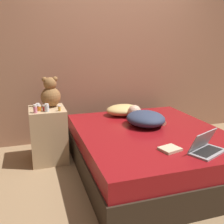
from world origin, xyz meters
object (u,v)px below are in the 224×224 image
Objects in this scene: teddy_bear at (51,94)px; book at (170,149)px; bottle_blue at (38,106)px; pillow at (123,110)px; bottle_pink at (35,109)px; bottle_clear at (47,108)px; bottle_orange at (39,108)px; bottle_amber at (59,108)px; person_lying at (144,118)px; laptop at (206,147)px; bottle_red at (44,108)px.

book is (0.91, -1.23, -0.33)m from teddy_bear.
bottle_blue is at bearing 132.32° from book.
bottle_pink is at bearing -167.72° from pillow.
bottle_pink reaches higher than bottle_clear.
pillow is 1.09m from bottle_orange.
bottle_amber is 0.23m from bottle_orange.
bottle_clear is 1.42× the size of bottle_blue.
bottle_amber is 1.04× the size of bottle_blue.
person_lying is at bearing -78.32° from pillow.
bottle_amber reaches higher than pillow.
bottle_blue is (-1.35, 1.31, 0.17)m from laptop.
person_lying is 1.25m from bottle_blue.
bottle_blue is at bearing -177.50° from pillow.
pillow is at bearing 77.69° from laptop.
bottle_clear reaches higher than pillow.
bottle_pink is at bearing -178.51° from bottle_amber.
bottle_amber is 1.32m from book.
bottle_orange is at bearing 164.45° from person_lying.
pillow is at bearing 2.50° from bottle_blue.
laptop is at bearing -42.60° from bottle_red.
bottle_blue reaches higher than pillow.
bottle_orange is 1.52m from book.
person_lying is 0.98m from bottle_amber.
bottle_orange is (-1.34, 1.20, 0.17)m from laptop.
laptop is (0.17, -0.90, -0.04)m from person_lying.
bottle_clear is at bearing -106.67° from teddy_bear.
teddy_bear is 1.76× the size of book.
bottle_clear is 1.37× the size of bottle_amber.
person_lying is 7.45× the size of bottle_clear.
book is at bearing 130.71° from laptop.
person_lying is 7.11× the size of bottle_pink.
bottle_orange is (-0.15, -0.17, -0.12)m from teddy_bear.
pillow is 0.69× the size of person_lying.
bottle_amber is at bearing 111.46° from laptop.
pillow is at bearing 12.69° from bottle_clear.
pillow is 1.25× the size of teddy_bear.
person_lying is 3.20× the size of book.
book is at bearing -47.68° from bottle_blue.
bottle_clear is at bearing -60.29° from bottle_red.
person_lying is 1.15m from teddy_bear.
teddy_bear is at bearing 18.29° from bottle_blue.
bottle_pink reaches higher than person_lying.
teddy_bear is at bearing 107.59° from laptop.
bottle_orange is at bearing -171.42° from pillow.
bottle_blue is at bearing 112.28° from laptop.
bottle_red is (-0.09, -0.18, -0.12)m from teddy_bear.
teddy_bear is at bearing 63.12° from bottle_red.
person_lying is at bearing -14.23° from bottle_red.
bottle_blue is 1.61m from book.
bottle_red is at bearing 164.62° from person_lying.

